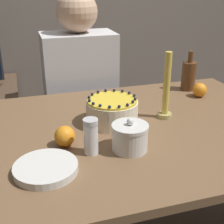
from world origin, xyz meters
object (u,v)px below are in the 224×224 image
at_px(cake, 112,111).
at_px(sugar_bowl, 130,137).
at_px(candle, 166,92).
at_px(bottle, 189,75).
at_px(person_man_blue_shirt, 81,115).
at_px(sugar_shaker, 91,136).

bearing_deg(cake, sugar_bowl, -91.07).
height_order(sugar_bowl, candle, candle).
distance_m(bottle, person_man_blue_shirt, 0.67).
bearing_deg(sugar_shaker, sugar_bowl, -6.24).
xyz_separation_m(bottle, person_man_blue_shirt, (-0.50, 0.33, -0.30)).
height_order(cake, bottle, bottle).
relative_size(cake, bottle, 1.02).
xyz_separation_m(cake, candle, (0.22, -0.01, 0.06)).
bearing_deg(cake, person_man_blue_shirt, 91.11).
bearing_deg(sugar_bowl, cake, 88.93).
bearing_deg(person_man_blue_shirt, candle, 111.08).
distance_m(sugar_shaker, person_man_blue_shirt, 0.86).
bearing_deg(sugar_bowl, candle, 42.07).
relative_size(sugar_bowl, person_man_blue_shirt, 0.10).
xyz_separation_m(candle, bottle, (0.27, 0.28, -0.04)).
distance_m(sugar_bowl, bottle, 0.69).
bearing_deg(person_man_blue_shirt, sugar_bowl, 90.53).
relative_size(cake, sugar_shaker, 1.65).
xyz_separation_m(cake, sugar_shaker, (-0.13, -0.21, 0.01)).
bearing_deg(cake, candle, -3.59).
xyz_separation_m(sugar_bowl, sugar_shaker, (-0.13, 0.01, 0.02)).
distance_m(sugar_shaker, bottle, 0.78).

